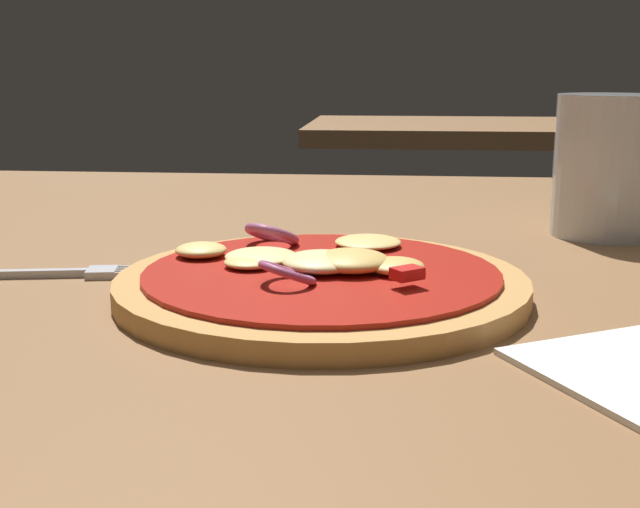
# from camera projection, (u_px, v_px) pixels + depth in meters

# --- Properties ---
(dining_table) EXTENTS (1.33, 1.07, 0.04)m
(dining_table) POSITION_uv_depth(u_px,v_px,m) (320.00, 333.00, 0.46)
(dining_table) COLOR brown
(dining_table) RESTS_ON ground
(pizza) EXTENTS (0.23, 0.23, 0.03)m
(pizza) POSITION_uv_depth(u_px,v_px,m) (316.00, 280.00, 0.47)
(pizza) COLOR tan
(pizza) RESTS_ON dining_table
(fork) EXTENTS (0.19, 0.04, 0.01)m
(fork) POSITION_uv_depth(u_px,v_px,m) (36.00, 274.00, 0.51)
(fork) COLOR silver
(fork) RESTS_ON dining_table
(beer_glass) EXTENTS (0.08, 0.08, 0.11)m
(beer_glass) POSITION_uv_depth(u_px,v_px,m) (606.00, 173.00, 0.63)
(beer_glass) COLOR silver
(beer_glass) RESTS_ON dining_table
(background_table) EXTENTS (0.76, 0.47, 0.04)m
(background_table) POSITION_uv_depth(u_px,v_px,m) (481.00, 131.00, 1.83)
(background_table) COLOR brown
(background_table) RESTS_ON ground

